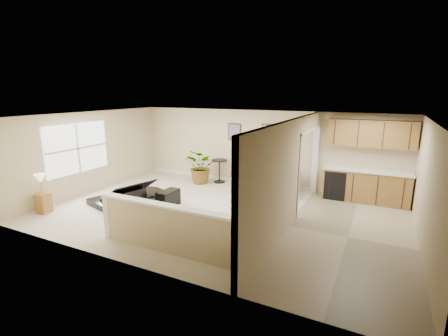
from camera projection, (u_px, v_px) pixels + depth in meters
The scene contains 20 objects.
floor at pixel (219, 214), 8.42m from camera, with size 9.00×9.00×0.00m, color beige.
back_wall at pixel (261, 148), 10.75m from camera, with size 9.00×0.04×2.50m, color tan.
front_wall at pixel (139, 202), 5.52m from camera, with size 9.00×0.04×2.50m, color tan.
left_wall at pixel (91, 152), 10.09m from camera, with size 0.04×6.00×2.50m, color tan.
right_wall at pixel (429, 191), 6.18m from camera, with size 0.04×6.00×2.50m, color tan.
ceiling at pixel (219, 117), 7.85m from camera, with size 9.00×6.00×0.04m, color silver.
kitchen_vinyl at pixel (348, 237), 7.06m from camera, with size 2.70×6.00×0.01m, color tan.
interior_partition at pixel (292, 174), 7.58m from camera, with size 0.18×5.99×2.50m.
pony_half_wall at pixel (168, 228), 6.27m from camera, with size 3.42×0.22×1.00m.
left_window at pixel (77, 148), 9.60m from camera, with size 0.05×2.15×1.45m, color white.
wall_art_left at pixel (234, 132), 11.02m from camera, with size 0.48×0.04×0.58m.
wall_mirror at pixel (270, 132), 10.47m from camera, with size 0.55×0.04×0.55m.
kitchen_cabinets at pixel (363, 172), 9.22m from camera, with size 2.36×0.65×2.33m.
piano at pixel (126, 181), 9.08m from camera, with size 2.23×2.23×1.56m.
piano_bench at pixel (168, 198), 8.91m from camera, with size 0.34×0.68×0.45m, color black.
loveseat at pixel (274, 183), 10.04m from camera, with size 1.55×0.96×0.85m.
accent_table at pixel (219, 168), 11.21m from camera, with size 0.55×0.55×0.80m.
palm_plant at pixel (202, 167), 11.06m from camera, with size 1.33×1.25×1.18m.
small_plant at pixel (281, 187), 10.01m from camera, with size 0.32×0.32×0.47m.
lamp_stand at pixel (43, 196), 8.40m from camera, with size 0.34×0.34×1.04m.
Camera 1 is at (3.64, -7.04, 3.10)m, focal length 26.00 mm.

